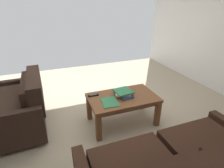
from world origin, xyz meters
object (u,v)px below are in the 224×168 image
at_px(loveseat_near, 15,108).
at_px(tv_remote, 93,95).
at_px(coffee_table, 123,101).
at_px(loose_magazine, 110,102).
at_px(book_stack, 123,93).

relative_size(loveseat_near, tv_remote, 7.27).
xyz_separation_m(loveseat_near, coffee_table, (-1.51, 0.43, 0.04)).
distance_m(loveseat_near, tv_remote, 1.14).
distance_m(coffee_table, loose_magazine, 0.27).
bearing_deg(coffee_table, tv_remote, -23.74).
bearing_deg(tv_remote, book_stack, 161.66).
distance_m(tv_remote, loose_magazine, 0.31).
xyz_separation_m(coffee_table, tv_remote, (0.40, -0.18, 0.08)).
height_order(coffee_table, loose_magazine, loose_magazine).
xyz_separation_m(loveseat_near, tv_remote, (-1.10, 0.25, 0.12)).
xyz_separation_m(loveseat_near, book_stack, (-1.53, 0.39, 0.15)).
bearing_deg(book_stack, loveseat_near, -14.27).
bearing_deg(tv_remote, coffee_table, 156.26).
height_order(loveseat_near, book_stack, loveseat_near).
xyz_separation_m(book_stack, tv_remote, (0.42, -0.14, -0.03)).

